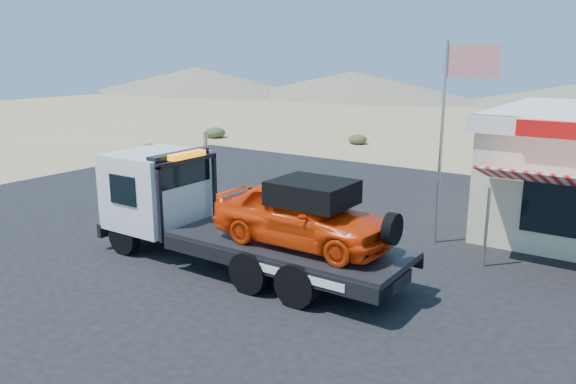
{
  "coord_description": "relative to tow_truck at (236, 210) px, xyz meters",
  "views": [
    {
      "loc": [
        10.22,
        -11.54,
        5.62
      ],
      "look_at": [
        0.74,
        2.31,
        1.5
      ],
      "focal_mm": 35.0,
      "sensor_mm": 36.0,
      "label": 1
    }
  ],
  "objects": [
    {
      "name": "tow_truck",
      "position": [
        0.0,
        0.0,
        0.0
      ],
      "size": [
        8.91,
        2.64,
        2.98
      ],
      "color": "black",
      "rests_on": "asphalt_lot"
    },
    {
      "name": "asphalt_lot",
      "position": [
        1.0,
        3.5,
        -1.59
      ],
      "size": [
        32.0,
        24.0,
        0.02
      ],
      "primitive_type": "cube",
      "color": "black",
      "rests_on": "ground"
    },
    {
      "name": "flagpole",
      "position": [
        3.93,
        5.0,
        2.16
      ],
      "size": [
        1.55,
        0.1,
        6.0
      ],
      "color": "#99999E",
      "rests_on": "asphalt_lot"
    },
    {
      "name": "ground",
      "position": [
        -1.0,
        0.5,
        -1.6
      ],
      "size": [
        120.0,
        120.0,
        0.0
      ],
      "primitive_type": "plane",
      "color": "#9B8258",
      "rests_on": "ground"
    },
    {
      "name": "distant_hills",
      "position": [
        -10.77,
        55.64,
        0.28
      ],
      "size": [
        126.0,
        48.0,
        4.2
      ],
      "color": "#726B59",
      "rests_on": "ground"
    },
    {
      "name": "desert_scrub",
      "position": [
        -14.29,
        11.38,
        -1.29
      ],
      "size": [
        26.57,
        34.58,
        0.77
      ],
      "color": "#3C4123",
      "rests_on": "ground"
    }
  ]
}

